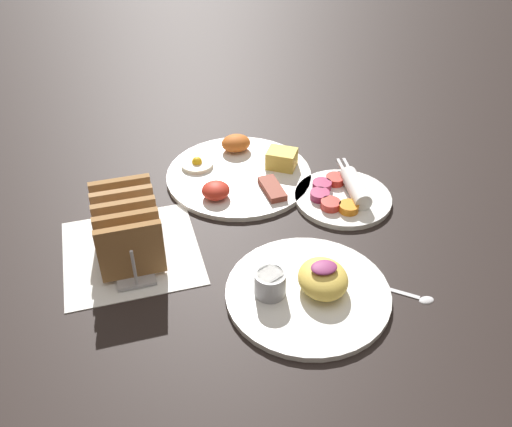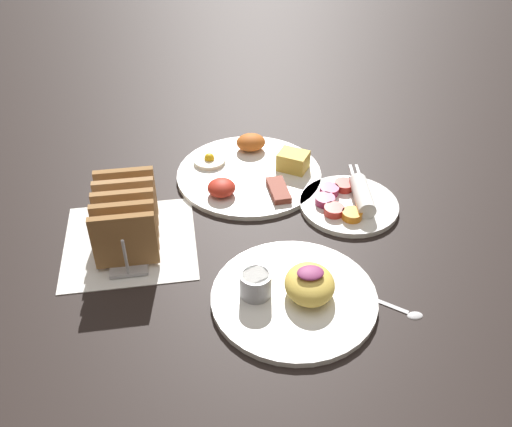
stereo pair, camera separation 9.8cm
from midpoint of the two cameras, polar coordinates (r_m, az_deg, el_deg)
name	(u,v)px [view 1 (the left image)]	position (r m, az deg, el deg)	size (l,w,h in m)	color
ground_plane	(261,237)	(0.98, -2.38, -2.43)	(3.00, 3.00, 0.00)	black
napkin_flat	(131,252)	(0.98, -15.18, -3.85)	(0.22, 0.22, 0.00)	white
plate_breakfast	(240,172)	(1.12, -4.13, 4.08)	(0.28, 0.28, 0.05)	white
plate_condiments	(343,195)	(1.06, 6.12, 1.73)	(0.18, 0.19, 0.04)	white
plate_foreground	(308,288)	(0.87, 1.99, -7.61)	(0.25, 0.25, 0.06)	white
toast_rack	(127,228)	(0.95, -15.67, -1.57)	(0.10, 0.18, 0.10)	#B7B7BC
teaspoon	(405,293)	(0.89, 11.67, -7.90)	(0.11, 0.09, 0.01)	silver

